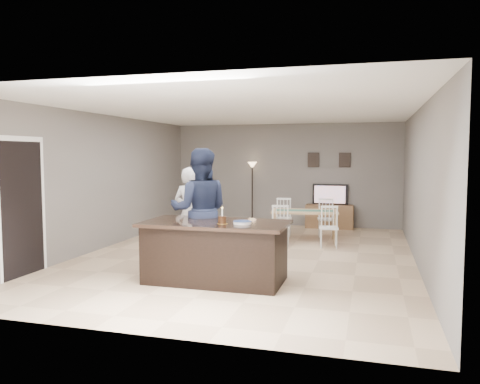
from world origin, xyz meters
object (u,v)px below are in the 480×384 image
(birthday_cake, at_px, (222,220))
(dining_table, at_px, (305,216))
(kitchen_island, at_px, (216,251))
(plate_stack, at_px, (242,222))
(man, at_px, (200,210))
(floor_lamp, at_px, (252,176))
(woman, at_px, (190,213))
(television, at_px, (330,195))
(tv_console, at_px, (329,217))

(birthday_cake, distance_m, dining_table, 3.84)
(kitchen_island, height_order, plate_stack, plate_stack)
(birthday_cake, relative_size, dining_table, 0.14)
(man, bearing_deg, dining_table, -128.90)
(floor_lamp, bearing_deg, birthday_cake, -80.00)
(woman, xyz_separation_m, plate_stack, (1.39, -1.44, 0.09))
(floor_lamp, bearing_deg, television, 1.39)
(kitchen_island, bearing_deg, man, 129.52)
(dining_table, bearing_deg, floor_lamp, 122.61)
(tv_console, distance_m, dining_table, 2.01)
(kitchen_island, xyz_separation_m, tv_console, (1.20, 5.57, -0.15))
(birthday_cake, bearing_deg, floor_lamp, 100.00)
(television, height_order, birthday_cake, birthday_cake)
(woman, xyz_separation_m, man, (0.50, -0.80, 0.16))
(woman, distance_m, man, 0.96)
(tv_console, relative_size, television, 1.31)
(tv_console, height_order, woman, woman)
(tv_console, height_order, plate_stack, plate_stack)
(tv_console, xyz_separation_m, woman, (-2.15, -4.22, 0.53))
(birthday_cake, xyz_separation_m, plate_stack, (0.28, 0.06, -0.04))
(television, xyz_separation_m, floor_lamp, (-2.06, -0.05, 0.45))
(plate_stack, bearing_deg, birthday_cake, -167.38)
(dining_table, height_order, floor_lamp, floor_lamp)
(birthday_cake, xyz_separation_m, dining_table, (0.67, 3.76, -0.40))
(kitchen_island, bearing_deg, dining_table, 77.06)
(tv_console, relative_size, woman, 0.72)
(television, bearing_deg, kitchen_island, 77.99)
(man, height_order, birthday_cake, man)
(birthday_cake, bearing_deg, kitchen_island, 135.48)
(kitchen_island, xyz_separation_m, birthday_cake, (0.16, -0.15, 0.50))
(tv_console, bearing_deg, dining_table, -100.70)
(woman, bearing_deg, tv_console, -111.39)
(tv_console, relative_size, birthday_cake, 4.96)
(plate_stack, relative_size, dining_table, 0.15)
(woman, height_order, floor_lamp, floor_lamp)
(man, height_order, floor_lamp, man)
(man, relative_size, floor_lamp, 1.18)
(television, bearing_deg, man, 72.00)
(dining_table, bearing_deg, tv_console, 71.51)
(tv_console, xyz_separation_m, birthday_cake, (-1.04, -5.72, 0.66))
(tv_console, height_order, floor_lamp, floor_lamp)
(television, height_order, floor_lamp, floor_lamp)
(woman, relative_size, plate_stack, 6.21)
(television, relative_size, birthday_cake, 3.78)
(tv_console, relative_size, man, 0.60)
(woman, bearing_deg, television, -111.01)
(woman, xyz_separation_m, birthday_cake, (1.11, -1.50, 0.12))
(dining_table, bearing_deg, woman, -136.01)
(tv_console, xyz_separation_m, floor_lamp, (-2.06, 0.02, 1.01))
(kitchen_island, relative_size, woman, 1.29)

